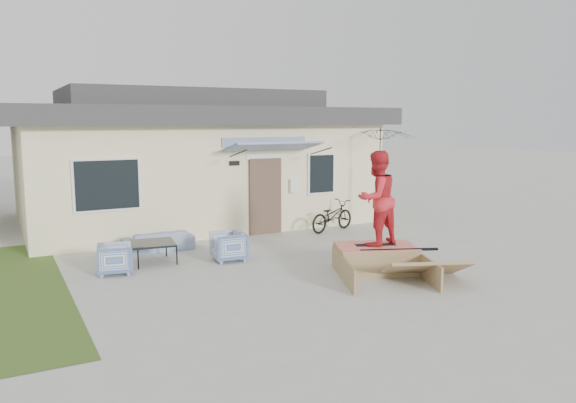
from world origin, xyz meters
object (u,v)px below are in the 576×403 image
loveseat (158,237)px  armchair_right (228,245)px  bicycle (332,213)px  patio_umbrella (381,169)px  skateboard (376,244)px  skater (377,197)px  skate_ramp (376,259)px  armchair_left (115,257)px  coffee_table (153,252)px

loveseat → armchair_right: 2.05m
bicycle → patio_umbrella: size_ratio=0.76×
skateboard → patio_umbrella: bearing=71.3°
skater → skate_ramp: bearing=58.8°
patio_umbrella → skateboard: size_ratio=2.62×
armchair_left → patio_umbrella: bearing=-70.8°
loveseat → skater: 5.45m
loveseat → armchair_right: bearing=123.3°
armchair_right → patio_umbrella: bearing=108.4°
bicycle → skater: 4.40m
bicycle → skateboard: bearing=142.8°
skate_ramp → skateboard: skateboard is taller
skate_ramp → skater: bearing=90.0°
armchair_right → coffee_table: armchair_right is taller
loveseat → armchair_right: size_ratio=2.29×
skate_ramp → skater: skater is taller
bicycle → skateboard: bicycle is taller
loveseat → armchair_left: bearing=50.4°
armchair_right → bicycle: size_ratio=0.43×
skate_ramp → skater: (0.02, 0.05, 1.30)m
loveseat → bicycle: bicycle is taller
skateboard → skater: (0.00, 0.00, 1.01)m
armchair_right → skater: size_ratio=0.37×
loveseat → coffee_table: bearing=68.8°
skateboard → skater: size_ratio=0.43×
bicycle → skater: size_ratio=0.85×
armchair_left → skateboard: 5.40m
bicycle → armchair_right: bearing=97.5°
loveseat → skater: skater is taller
coffee_table → skate_ramp: size_ratio=0.44×
armchair_left → bicycle: (6.34, 1.70, 0.19)m
armchair_right → bicycle: bicycle is taller
patio_umbrella → skate_ramp: bearing=-128.1°
armchair_left → loveseat: bearing=-28.8°
coffee_table → skater: size_ratio=0.48×
loveseat → patio_umbrella: size_ratio=0.75×
bicycle → patio_umbrella: 1.85m
loveseat → bicycle: (5.01, 0.07, 0.21)m
armchair_left → patio_umbrella: 7.85m
patio_umbrella → skateboard: (-2.76, -3.50, -1.18)m
loveseat → bicycle: 5.02m
armchair_left → armchair_right: armchair_right is taller
coffee_table → skater: (3.96, -2.84, 1.34)m
armchair_left → skater: 5.53m
bicycle → patio_umbrella: (1.29, -0.52, 1.22)m
armchair_left → coffee_table: size_ratio=0.74×
armchair_right → skateboard: bearing=51.8°
armchair_left → skate_ramp: 5.40m
skate_ramp → skateboard: bearing=90.0°
armchair_left → skater: size_ratio=0.35×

